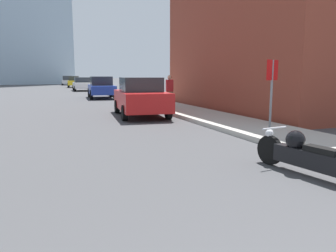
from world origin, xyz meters
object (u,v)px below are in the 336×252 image
Objects in this scene: motorcycle at (304,154)px; pedestrian at (170,91)px; parked_car_yellow at (74,82)px; parked_car_red at (141,97)px; stop_sign at (272,82)px; parked_car_silver at (68,81)px; parked_car_white at (82,84)px; parked_car_blue at (101,87)px.

pedestrian is (1.80, 11.56, 0.60)m from motorcycle.
parked_car_yellow is 34.47m from pedestrian.
stop_sign is at bearing -60.57° from parked_car_red.
parked_car_silver reaches higher than parked_car_yellow.
parked_car_silver is 46.34m from pedestrian.
parked_car_white is (0.09, 25.03, -0.06)m from parked_car_red.
parked_car_red is 36.66m from parked_car_yellow.
parked_car_red is at bearing -134.27° from pedestrian.
parked_car_blue is 9.81m from pedestrian.
parked_car_yellow is at bearing 93.23° from stop_sign.
motorcycle is at bearing -98.85° from pedestrian.
pedestrian reaches higher than parked_car_silver.
parked_car_white is (-0.30, 34.33, 0.39)m from motorcycle.
motorcycle is 57.84m from parked_car_silver.
parked_car_blue is 36.68m from parked_car_silver.
parked_car_silver is 54.21m from stop_sign.
parked_car_blue is 2.73× the size of pedestrian.
parked_car_red is at bearing -84.62° from parked_car_yellow.
motorcycle is 4.41m from stop_sign.
motorcycle is at bearing -88.36° from parked_car_white.
parked_car_white reaches higher than motorcycle.
parked_car_red is 1.01× the size of parked_car_blue.
parked_car_white is at bearing 95.28° from pedestrian.
stop_sign is (2.31, -17.47, 0.72)m from parked_car_blue.
parked_car_white is 23.50m from parked_car_silver.
parked_car_white is 30.75m from stop_sign.
parked_car_blue reaches higher than parked_car_silver.
pedestrian reaches higher than parked_car_red.
stop_sign is at bearing -78.60° from parked_car_blue.
parked_car_yellow is at bearing 94.05° from parked_car_blue.
parked_car_red is 3.14m from pedestrian.
parked_car_red reaches higher than parked_car_yellow.
stop_sign reaches higher than parked_car_silver.
parked_car_blue is 1.08× the size of parked_car_yellow.
parked_car_silver is at bearing 92.69° from stop_sign.
parked_car_white is at bearing 94.48° from stop_sign.
pedestrian is at bearing 72.32° from motorcycle.
stop_sign reaches higher than motorcycle.
parked_car_silver is at bearing 81.61° from motorcycle.
parked_car_yellow is (0.02, 11.63, 0.06)m from parked_car_white.
pedestrian is (2.10, -22.78, 0.20)m from parked_car_white.
stop_sign is (2.40, -30.65, 0.79)m from parked_car_white.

